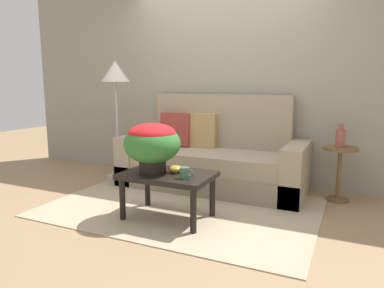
{
  "coord_description": "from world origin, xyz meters",
  "views": [
    {
      "loc": [
        1.57,
        -3.26,
        1.27
      ],
      "look_at": [
        0.01,
        0.12,
        0.64
      ],
      "focal_mm": 33.02,
      "sensor_mm": 36.0,
      "label": 1
    }
  ],
  "objects_px": {
    "floor_lamp": "(116,81)",
    "couch": "(211,160)",
    "potted_plant": "(152,142)",
    "coffee_mug": "(185,173)",
    "table_vase": "(341,137)",
    "side_table": "(340,164)",
    "snack_bowl": "(175,169)",
    "coffee_table": "(168,180)"
  },
  "relations": [
    {
      "from": "floor_lamp",
      "to": "couch",
      "type": "bearing_deg",
      "value": 4.85
    },
    {
      "from": "floor_lamp",
      "to": "potted_plant",
      "type": "xyz_separation_m",
      "value": [
        1.19,
        -1.07,
        -0.59
      ]
    },
    {
      "from": "coffee_mug",
      "to": "table_vase",
      "type": "xyz_separation_m",
      "value": [
        1.21,
        1.36,
        0.21
      ]
    },
    {
      "from": "couch",
      "to": "floor_lamp",
      "type": "xyz_separation_m",
      "value": [
        -1.33,
        -0.11,
        0.98
      ]
    },
    {
      "from": "side_table",
      "to": "snack_bowl",
      "type": "height_order",
      "value": "side_table"
    },
    {
      "from": "side_table",
      "to": "floor_lamp",
      "type": "height_order",
      "value": "floor_lamp"
    },
    {
      "from": "floor_lamp",
      "to": "coffee_mug",
      "type": "xyz_separation_m",
      "value": [
        1.58,
        -1.16,
        -0.82
      ]
    },
    {
      "from": "side_table",
      "to": "potted_plant",
      "type": "distance_m",
      "value": 2.06
    },
    {
      "from": "floor_lamp",
      "to": "snack_bowl",
      "type": "bearing_deg",
      "value": -35.67
    },
    {
      "from": "floor_lamp",
      "to": "snack_bowl",
      "type": "relative_size",
      "value": 11.36
    },
    {
      "from": "snack_bowl",
      "to": "couch",
      "type": "bearing_deg",
      "value": 93.95
    },
    {
      "from": "coffee_table",
      "to": "potted_plant",
      "type": "height_order",
      "value": "potted_plant"
    },
    {
      "from": "potted_plant",
      "to": "table_vase",
      "type": "height_order",
      "value": "potted_plant"
    },
    {
      "from": "snack_bowl",
      "to": "table_vase",
      "type": "height_order",
      "value": "table_vase"
    },
    {
      "from": "potted_plant",
      "to": "table_vase",
      "type": "xyz_separation_m",
      "value": [
        1.59,
        1.27,
        -0.03
      ]
    },
    {
      "from": "potted_plant",
      "to": "table_vase",
      "type": "distance_m",
      "value": 2.04
    },
    {
      "from": "floor_lamp",
      "to": "table_vase",
      "type": "xyz_separation_m",
      "value": [
        2.79,
        0.2,
        -0.61
      ]
    },
    {
      "from": "potted_plant",
      "to": "snack_bowl",
      "type": "height_order",
      "value": "potted_plant"
    },
    {
      "from": "table_vase",
      "to": "coffee_table",
      "type": "bearing_deg",
      "value": -138.96
    },
    {
      "from": "potted_plant",
      "to": "coffee_mug",
      "type": "relative_size",
      "value": 4.02
    },
    {
      "from": "coffee_table",
      "to": "coffee_mug",
      "type": "height_order",
      "value": "coffee_mug"
    },
    {
      "from": "coffee_table",
      "to": "side_table",
      "type": "height_order",
      "value": "side_table"
    },
    {
      "from": "coffee_table",
      "to": "floor_lamp",
      "type": "xyz_separation_m",
      "value": [
        -1.35,
        1.05,
        0.93
      ]
    },
    {
      "from": "snack_bowl",
      "to": "table_vase",
      "type": "distance_m",
      "value": 1.85
    },
    {
      "from": "floor_lamp",
      "to": "side_table",
      "type": "bearing_deg",
      "value": 3.98
    },
    {
      "from": "side_table",
      "to": "floor_lamp",
      "type": "xyz_separation_m",
      "value": [
        -2.79,
        -0.19,
        0.9
      ]
    },
    {
      "from": "snack_bowl",
      "to": "table_vase",
      "type": "bearing_deg",
      "value": 41.24
    },
    {
      "from": "coffee_table",
      "to": "floor_lamp",
      "type": "relative_size",
      "value": 0.54
    },
    {
      "from": "snack_bowl",
      "to": "table_vase",
      "type": "relative_size",
      "value": 0.54
    },
    {
      "from": "couch",
      "to": "coffee_table",
      "type": "relative_size",
      "value": 2.65
    },
    {
      "from": "coffee_table",
      "to": "snack_bowl",
      "type": "distance_m",
      "value": 0.13
    },
    {
      "from": "table_vase",
      "to": "couch",
      "type": "bearing_deg",
      "value": -176.57
    },
    {
      "from": "coffee_table",
      "to": "coffee_mug",
      "type": "xyz_separation_m",
      "value": [
        0.23,
        -0.11,
        0.11
      ]
    },
    {
      "from": "floor_lamp",
      "to": "potted_plant",
      "type": "distance_m",
      "value": 1.71
    },
    {
      "from": "floor_lamp",
      "to": "table_vase",
      "type": "distance_m",
      "value": 2.86
    },
    {
      "from": "floor_lamp",
      "to": "table_vase",
      "type": "height_order",
      "value": "floor_lamp"
    },
    {
      "from": "floor_lamp",
      "to": "potted_plant",
      "type": "bearing_deg",
      "value": -41.82
    },
    {
      "from": "side_table",
      "to": "snack_bowl",
      "type": "xyz_separation_m",
      "value": [
        -1.39,
        -1.2,
        0.07
      ]
    },
    {
      "from": "floor_lamp",
      "to": "potted_plant",
      "type": "relative_size",
      "value": 2.94
    },
    {
      "from": "floor_lamp",
      "to": "coffee_mug",
      "type": "height_order",
      "value": "floor_lamp"
    },
    {
      "from": "couch",
      "to": "snack_bowl",
      "type": "xyz_separation_m",
      "value": [
        0.08,
        -1.12,
        0.15
      ]
    },
    {
      "from": "side_table",
      "to": "coffee_mug",
      "type": "xyz_separation_m",
      "value": [
        -1.22,
        -1.35,
        0.08
      ]
    }
  ]
}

